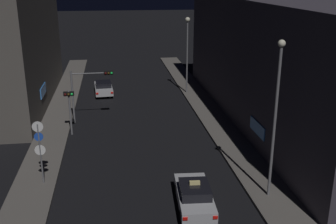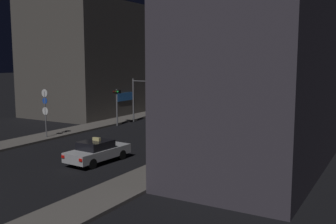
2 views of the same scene
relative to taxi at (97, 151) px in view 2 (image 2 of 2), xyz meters
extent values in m
cube|color=#5B5651|center=(-9.09, 14.98, -0.65)|extent=(2.57, 54.45, 0.18)
cube|color=#5B5651|center=(4.61, 14.98, -0.65)|extent=(2.57, 54.45, 0.18)
cube|color=#514C47|center=(-15.62, 21.45, 5.77)|extent=(10.48, 21.71, 13.00)
cube|color=#337FE5|center=(-10.34, 17.11, 1.61)|extent=(0.08, 2.80, 0.90)
cube|color=#3D3842|center=(9.36, 13.12, 4.46)|extent=(6.93, 32.99, 10.38)
cube|color=#337FE5|center=(5.86, 6.53, 1.13)|extent=(0.08, 2.80, 0.90)
cube|color=#B7B7BC|center=(0.00, 0.05, -0.12)|extent=(2.08, 4.51, 0.60)
cube|color=black|center=(-0.01, -0.15, 0.43)|extent=(1.71, 2.08, 0.50)
cube|color=red|center=(-0.89, -2.12, -0.02)|extent=(0.24, 0.08, 0.16)
cube|color=red|center=(0.61, -2.22, -0.02)|extent=(0.24, 0.08, 0.16)
cylinder|color=black|center=(-0.71, 1.46, -0.42)|extent=(0.26, 0.65, 0.64)
cylinder|color=black|center=(0.89, 1.36, -0.42)|extent=(0.26, 0.65, 0.64)
cylinder|color=black|center=(-0.88, -1.26, -0.42)|extent=(0.26, 0.65, 0.64)
cylinder|color=black|center=(0.71, -1.36, -0.42)|extent=(0.26, 0.65, 0.64)
cube|color=#F4E08C|center=(0.00, -0.05, 0.78)|extent=(0.57, 0.22, 0.20)
cube|color=#B7B7BC|center=(-5.14, 23.47, -0.12)|extent=(2.08, 4.51, 0.60)
cube|color=black|center=(-5.13, 23.27, 0.43)|extent=(1.71, 2.08, 0.50)
cube|color=red|center=(-5.75, 21.21, -0.02)|extent=(0.24, 0.08, 0.16)
cube|color=red|center=(-4.25, 21.31, -0.02)|extent=(0.24, 0.08, 0.16)
cylinder|color=black|center=(-6.03, 24.78, -0.42)|extent=(0.26, 0.65, 0.64)
cylinder|color=black|center=(-4.43, 24.89, -0.42)|extent=(0.26, 0.65, 0.64)
cylinder|color=black|center=(-5.85, 22.06, -0.42)|extent=(0.26, 0.65, 0.64)
cylinder|color=black|center=(-4.26, 22.16, -0.42)|extent=(0.26, 0.65, 0.64)
cylinder|color=slate|center=(-7.55, 14.76, 1.55)|extent=(0.16, 0.16, 4.57)
cylinder|color=slate|center=(-5.99, 14.76, 3.58)|extent=(3.12, 0.10, 0.10)
cube|color=black|center=(-4.43, 14.76, 3.58)|extent=(0.80, 0.28, 0.32)
sphere|color=#3F0C0C|center=(-4.68, 14.58, 3.58)|extent=(0.20, 0.20, 0.20)
sphere|color=#3F2D0C|center=(-4.43, 14.58, 3.58)|extent=(0.20, 0.20, 0.20)
sphere|color=#19E54C|center=(-4.18, 14.58, 3.58)|extent=(0.20, 0.20, 0.20)
cylinder|color=slate|center=(-7.55, 11.94, 1.09)|extent=(0.16, 0.16, 3.64)
cube|color=black|center=(-7.55, 11.94, 2.66)|extent=(0.80, 0.28, 0.32)
sphere|color=#3F0C0C|center=(-7.80, 11.76, 2.66)|extent=(0.20, 0.20, 0.20)
sphere|color=#3F2D0C|center=(-7.55, 11.76, 2.66)|extent=(0.20, 0.20, 0.20)
sphere|color=#19E54C|center=(-7.30, 11.76, 2.66)|extent=(0.20, 0.20, 0.20)
cylinder|color=slate|center=(-8.53, 3.66, 1.33)|extent=(0.10, 0.10, 3.78)
cylinder|color=white|center=(-8.53, 3.64, 3.07)|extent=(0.64, 0.03, 0.64)
cylinder|color=blue|center=(-8.53, 3.64, 2.45)|extent=(0.53, 0.03, 0.53)
cylinder|color=white|center=(-8.53, 3.64, 1.60)|extent=(0.63, 0.03, 0.63)
cylinder|color=slate|center=(4.40, 0.40, 3.66)|extent=(0.16, 0.16, 8.44)
sphere|color=#EAE5C6|center=(4.40, 0.40, 8.08)|extent=(0.39, 0.39, 0.39)
cylinder|color=slate|center=(3.74, 22.33, 3.17)|extent=(0.16, 0.16, 7.46)
sphere|color=#EAE5C6|center=(3.74, 22.33, 7.15)|extent=(0.50, 0.50, 0.50)
camera|label=1|loc=(-4.11, -18.83, 11.23)|focal=42.94mm
camera|label=2|loc=(16.14, -18.93, 5.76)|focal=42.10mm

